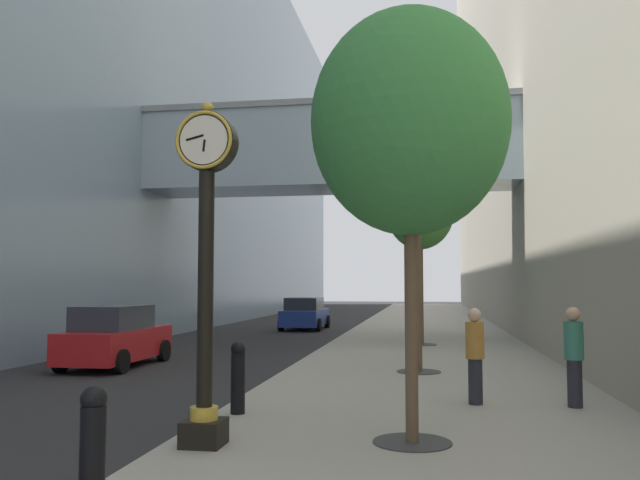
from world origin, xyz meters
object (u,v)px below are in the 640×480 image
(street_clock, at_px, (206,254))
(street_tree_mid_far, at_px, (420,211))
(bollard_second, at_px, (93,447))
(street_tree_mid_near, at_px, (417,165))
(bollard_fourth, at_px, (238,376))
(car_red_mid, at_px, (115,337))
(pedestrian_by_clock, at_px, (475,353))
(street_tree_near, at_px, (409,123))
(pedestrian_walking, at_px, (574,353))
(car_blue_near, at_px, (305,314))

(street_clock, distance_m, street_tree_mid_far, 15.61)
(bollard_second, relative_size, street_tree_mid_near, 0.18)
(bollard_fourth, bearing_deg, car_red_mid, 130.60)
(bollard_fourth, relative_size, pedestrian_by_clock, 0.70)
(street_tree_near, relative_size, street_tree_mid_far, 0.98)
(pedestrian_walking, bearing_deg, street_tree_mid_near, 123.91)
(car_blue_near, bearing_deg, street_tree_mid_near, -69.72)
(street_tree_mid_near, bearing_deg, street_clock, -109.54)
(street_tree_mid_near, xyz_separation_m, pedestrian_walking, (2.82, -4.20, -4.28))
(street_tree_mid_far, xyz_separation_m, pedestrian_by_clock, (1.08, -11.46, -3.90))
(bollard_fourth, distance_m, pedestrian_walking, 6.01)
(street_clock, bearing_deg, car_red_mid, 123.41)
(street_clock, height_order, car_blue_near, street_clock)
(street_clock, distance_m, street_tree_mid_near, 8.80)
(street_tree_near, relative_size, street_tree_mid_near, 0.92)
(street_tree_mid_near, bearing_deg, street_tree_mid_far, 90.00)
(bollard_second, height_order, bollard_fourth, same)
(bollard_fourth, height_order, car_red_mid, car_red_mid)
(bollard_second, bearing_deg, car_blue_near, 96.36)
(pedestrian_by_clock, bearing_deg, car_blue_near, 109.13)
(street_clock, distance_m, car_blue_near, 24.32)
(street_clock, bearing_deg, street_tree_mid_near, 70.46)
(street_clock, relative_size, bollard_second, 3.89)
(bollard_second, relative_size, car_blue_near, 0.29)
(street_clock, height_order, bollard_fourth, street_clock)
(street_tree_near, height_order, street_tree_mid_far, street_tree_mid_far)
(street_tree_mid_far, bearing_deg, street_tree_near, -90.00)
(car_red_mid, bearing_deg, pedestrian_walking, -23.48)
(bollard_second, relative_size, bollard_fourth, 1.00)
(street_tree_near, relative_size, car_blue_near, 1.44)
(street_clock, xyz_separation_m, pedestrian_by_clock, (3.89, 3.73, -1.69))
(street_clock, relative_size, bollard_fourth, 3.89)
(pedestrian_by_clock, height_order, car_red_mid, pedestrian_by_clock)
(bollard_second, distance_m, car_blue_near, 26.89)
(bollard_fourth, bearing_deg, street_tree_mid_far, 77.09)
(street_tree_mid_near, xyz_separation_m, pedestrian_by_clock, (1.08, -4.19, -4.30))
(bollard_fourth, distance_m, car_red_mid, 8.49)
(street_tree_mid_near, distance_m, car_red_mid, 9.67)
(street_tree_mid_near, distance_m, car_blue_near, 17.79)
(car_red_mid, bearing_deg, street_clock, -56.59)
(street_tree_near, xyz_separation_m, pedestrian_by_clock, (1.08, 3.09, -3.58))
(street_tree_mid_near, bearing_deg, pedestrian_by_clock, -75.48)
(car_blue_near, relative_size, car_red_mid, 1.05)
(bollard_second, distance_m, pedestrian_by_clock, 7.60)
(street_clock, height_order, street_tree_near, street_tree_near)
(bollard_second, bearing_deg, pedestrian_walking, 47.82)
(bollard_fourth, xyz_separation_m, pedestrian_by_clock, (4.07, 1.54, 0.30))
(car_red_mid, bearing_deg, street_tree_near, -43.24)
(street_clock, distance_m, car_red_mid, 10.53)
(bollard_second, height_order, street_tree_mid_far, street_tree_mid_far)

